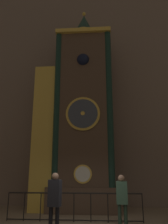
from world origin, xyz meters
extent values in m
cube|color=#7A6656|center=(0.00, 5.61, 6.89)|extent=(24.00, 0.30, 13.78)
cube|color=brown|center=(-0.24, 4.22, 0.53)|extent=(3.24, 1.61, 1.06)
cube|color=brown|center=(-0.24, 4.22, 4.90)|extent=(2.59, 1.40, 7.68)
cube|color=gold|center=(-0.24, 4.12, 8.64)|extent=(2.80, 1.54, 0.20)
cylinder|color=gold|center=(-0.24, 3.49, 1.61)|extent=(0.79, 0.05, 0.79)
cylinder|color=silver|center=(-0.24, 3.46, 1.61)|extent=(0.65, 0.03, 0.65)
cylinder|color=gold|center=(-0.24, 3.49, 4.29)|extent=(1.58, 0.07, 1.58)
cylinder|color=#3D424C|center=(-0.24, 3.45, 4.29)|extent=(1.36, 0.04, 1.36)
cylinder|color=gold|center=(-0.24, 3.43, 4.29)|extent=(0.19, 0.03, 0.19)
cube|color=#30241B|center=(-0.24, 4.01, 7.05)|extent=(0.77, 0.42, 0.77)
sphere|color=black|center=(-0.24, 3.57, 7.05)|extent=(0.61, 0.61, 0.61)
cylinder|color=#142D23|center=(-1.47, 3.62, 4.90)|extent=(0.32, 0.32, 7.68)
cylinder|color=#142D23|center=(0.99, 3.62, 4.90)|extent=(0.32, 0.32, 7.68)
cylinder|color=gold|center=(-0.24, 4.22, 8.89)|extent=(1.03, 1.03, 0.30)
cone|color=#163227|center=(-0.24, 4.22, 9.58)|extent=(0.98, 0.98, 1.08)
sphere|color=gold|center=(-0.24, 4.22, 10.24)|extent=(0.20, 0.20, 0.20)
cube|color=brown|center=(-2.10, 4.27, 3.40)|extent=(1.03, 1.19, 6.80)
cube|color=gold|center=(-2.10, 3.66, 3.40)|extent=(1.09, 0.06, 6.80)
cylinder|color=black|center=(-2.91, 2.22, 0.49)|extent=(0.04, 0.04, 0.99)
cylinder|color=black|center=(-2.30, 2.22, 0.49)|extent=(0.04, 0.04, 0.99)
cylinder|color=black|center=(-1.68, 2.22, 0.49)|extent=(0.04, 0.04, 0.99)
cylinder|color=black|center=(-1.07, 2.22, 0.49)|extent=(0.04, 0.04, 0.99)
cylinder|color=black|center=(-0.46, 2.22, 0.49)|extent=(0.04, 0.04, 0.99)
cylinder|color=black|center=(0.15, 2.22, 0.49)|extent=(0.04, 0.04, 0.99)
cylinder|color=black|center=(0.76, 2.22, 0.49)|extent=(0.04, 0.04, 0.99)
cylinder|color=black|center=(1.38, 2.22, 0.49)|extent=(0.04, 0.04, 0.99)
cylinder|color=black|center=(1.99, 2.22, 0.49)|extent=(0.04, 0.04, 0.99)
cylinder|color=black|center=(-0.46, 2.22, 0.97)|extent=(4.90, 0.05, 0.05)
cylinder|color=black|center=(-0.46, 2.22, 0.06)|extent=(4.90, 0.04, 0.04)
cylinder|color=black|center=(-0.86, 0.21, 0.41)|extent=(0.11, 0.11, 0.82)
cylinder|color=black|center=(-0.68, 0.21, 0.41)|extent=(0.11, 0.11, 0.82)
cube|color=black|center=(-0.77, 0.21, 1.18)|extent=(0.38, 0.28, 0.71)
sphere|color=#8C664C|center=(-0.77, 0.21, 1.63)|extent=(0.20, 0.20, 0.20)
cylinder|color=#213427|center=(1.08, 1.00, 0.39)|extent=(0.11, 0.11, 0.79)
cylinder|color=#213427|center=(1.26, 1.00, 0.39)|extent=(0.11, 0.11, 0.79)
cube|color=#385642|center=(1.17, 1.00, 1.12)|extent=(0.36, 0.25, 0.67)
sphere|color=#8C664C|center=(1.17, 1.00, 1.55)|extent=(0.21, 0.21, 0.21)
camera|label=1|loc=(0.52, -6.21, 1.85)|focal=35.00mm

